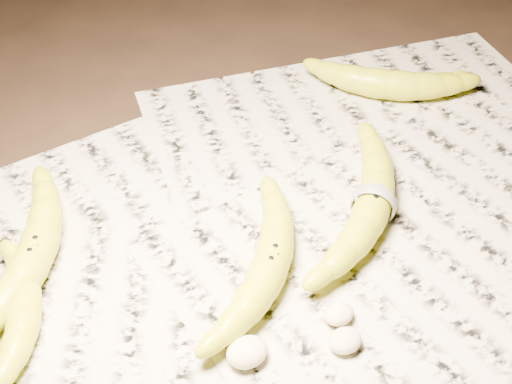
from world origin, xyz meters
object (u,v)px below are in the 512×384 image
banana_left_a (33,254)px  banana_taped (374,202)px  banana_center (271,262)px  banana_upper_b (389,82)px  banana_upper_a (394,82)px  banana_left_b (24,310)px

banana_left_a → banana_taped: 0.37m
banana_left_a → banana_center: 0.25m
banana_taped → banana_upper_b: 0.25m
banana_upper_a → banana_left_b: bearing=-132.3°
banana_left_b → banana_left_a: bearing=-3.6°
banana_left_b → banana_taped: banana_taped is taller
banana_left_a → banana_upper_b: 0.52m
banana_left_b → banana_center: 0.25m
banana_center → banana_upper_a: size_ratio=1.20×
banana_taped → banana_upper_a: size_ratio=1.37×
banana_taped → banana_upper_b: (0.16, 0.19, 0.00)m
banana_left_a → banana_center: bearing=-86.5°
banana_taped → banana_upper_b: size_ratio=1.21×
banana_left_a → banana_taped: (0.35, -0.11, 0.00)m
banana_left_b → banana_upper_b: bearing=-55.0°
banana_center → banana_upper_b: (0.31, 0.20, 0.00)m
banana_center → banana_taped: bearing=-37.4°
banana_left_b → banana_upper_b: (0.55, 0.14, 0.00)m
banana_left_a → banana_upper_a: 0.53m
banana_left_b → banana_upper_b: size_ratio=0.83×
banana_left_a → banana_left_b: size_ratio=1.39×
banana_left_a → banana_left_b: (-0.03, -0.06, -0.00)m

